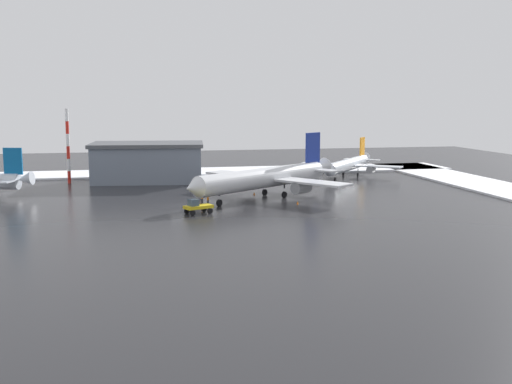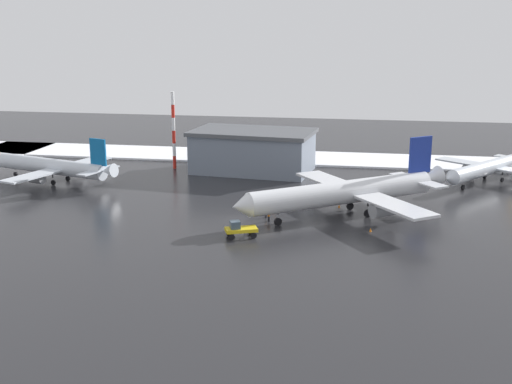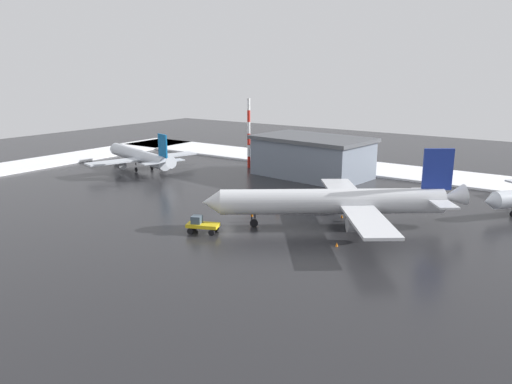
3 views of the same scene
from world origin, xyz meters
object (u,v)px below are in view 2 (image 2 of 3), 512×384
(airplane_foreground_jet, at_px, (52,166))
(airplane_distant_tail, at_px, (490,167))
(antenna_mast, at_px, (174,131))
(cargo_hangar, at_px, (253,151))
(ground_crew_beside_wing, at_px, (266,212))
(traffic_cone_mid_line, at_px, (339,206))
(pushback_tug, at_px, (240,229))
(ground_crew_by_nose_gear, at_px, (274,202))
(ground_crew_mid_apron, at_px, (269,215))
(traffic_cone_near_nose, at_px, (370,230))
(airplane_parked_portside, at_px, (347,192))

(airplane_foreground_jet, relative_size, airplane_distant_tail, 1.25)
(antenna_mast, height_order, cargo_hangar, antenna_mast)
(ground_crew_beside_wing, xyz_separation_m, cargo_hangar, (8.12, -33.46, 3.47))
(airplane_foreground_jet, bearing_deg, antenna_mast, -123.13)
(cargo_hangar, distance_m, traffic_cone_mid_line, 32.17)
(pushback_tug, height_order, ground_crew_by_nose_gear, pushback_tug)
(airplane_distant_tail, xyz_separation_m, pushback_tug, (41.63, 42.54, -1.67))
(airplane_foreground_jet, distance_m, airplane_distant_tail, 86.03)
(ground_crew_mid_apron, distance_m, cargo_hangar, 36.68)
(airplane_foreground_jet, bearing_deg, traffic_cone_near_nose, 177.96)
(ground_crew_beside_wing, bearing_deg, airplane_parked_portside, 113.66)
(airplane_foreground_jet, relative_size, ground_crew_mid_apron, 18.38)
(ground_crew_by_nose_gear, height_order, ground_crew_mid_apron, same)
(pushback_tug, xyz_separation_m, ground_crew_by_nose_gear, (-2.59, -16.46, -0.31))
(airplane_distant_tail, bearing_deg, ground_crew_beside_wing, -12.77)
(pushback_tug, bearing_deg, airplane_parked_portside, -158.73)
(airplane_parked_portside, bearing_deg, airplane_foreground_jet, -49.57)
(airplane_distant_tail, distance_m, ground_crew_by_nose_gear, 46.99)
(ground_crew_mid_apron, relative_size, traffic_cone_mid_line, 3.11)
(airplane_distant_tail, bearing_deg, antenna_mast, -53.17)
(airplane_foreground_jet, height_order, ground_crew_by_nose_gear, airplane_foreground_jet)
(airplane_parked_portside, relative_size, traffic_cone_mid_line, 61.53)
(airplane_foreground_jet, distance_m, ground_crew_by_nose_gear, 47.04)
(ground_crew_beside_wing, relative_size, cargo_hangar, 0.06)
(airplane_distant_tail, relative_size, ground_crew_mid_apron, 14.73)
(airplane_parked_portside, distance_m, cargo_hangar, 36.34)
(pushback_tug, bearing_deg, traffic_cone_near_nose, 175.43)
(ground_crew_by_nose_gear, bearing_deg, traffic_cone_near_nose, 21.61)
(airplane_parked_portside, distance_m, ground_crew_by_nose_gear, 12.81)
(airplane_foreground_jet, height_order, traffic_cone_mid_line, airplane_foreground_jet)
(ground_crew_by_nose_gear, height_order, traffic_cone_mid_line, ground_crew_by_nose_gear)
(airplane_distant_tail, relative_size, ground_crew_beside_wing, 14.73)
(traffic_cone_mid_line, bearing_deg, pushback_tug, 54.14)
(ground_crew_beside_wing, bearing_deg, traffic_cone_near_nose, 82.39)
(traffic_cone_near_nose, bearing_deg, pushback_tug, 17.74)
(ground_crew_by_nose_gear, bearing_deg, antenna_mast, -172.25)
(ground_crew_by_nose_gear, distance_m, cargo_hangar, 28.97)
(airplane_parked_portside, bearing_deg, traffic_cone_mid_line, -109.06)
(ground_crew_beside_wing, distance_m, traffic_cone_near_nose, 17.16)
(traffic_cone_near_nose, distance_m, traffic_cone_mid_line, 13.67)
(ground_crew_mid_apron, relative_size, traffic_cone_near_nose, 3.11)
(traffic_cone_near_nose, bearing_deg, traffic_cone_mid_line, -67.31)
(airplane_parked_portside, height_order, ground_crew_beside_wing, airplane_parked_portside)
(traffic_cone_near_nose, bearing_deg, ground_crew_by_nose_gear, -33.01)
(ground_crew_beside_wing, distance_m, cargo_hangar, 34.60)
(airplane_foreground_jet, distance_m, ground_crew_beside_wing, 48.40)
(cargo_hangar, height_order, traffic_cone_mid_line, cargo_hangar)
(airplane_parked_portside, bearing_deg, cargo_hangar, -91.61)
(airplane_distant_tail, distance_m, antenna_mast, 65.08)
(airplane_parked_portside, height_order, pushback_tug, airplane_parked_portside)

